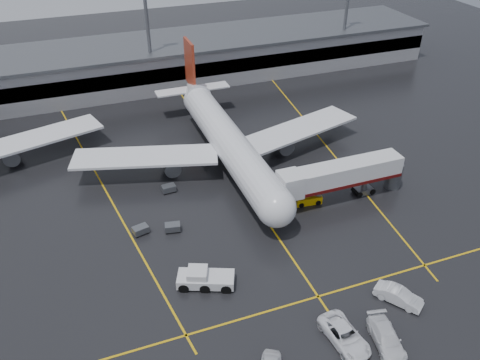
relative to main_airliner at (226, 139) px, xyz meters
name	(u,v)px	position (x,y,z in m)	size (l,w,h in m)	color
ground	(248,193)	(0.00, -9.70, -4.21)	(220.00, 220.00, 0.00)	black
apron_line_centre	(248,193)	(0.00, -9.70, -4.20)	(0.25, 90.00, 0.02)	gold
apron_line_stop	(318,296)	(0.00, -31.70, -4.20)	(60.00, 0.25, 0.02)	gold
apron_line_left	(102,184)	(-20.00, 0.30, -4.20)	(0.25, 70.00, 0.02)	gold
apron_line_right	(323,142)	(18.00, 0.30, -4.20)	(0.25, 70.00, 0.02)	gold
terminal	(169,60)	(0.00, 38.23, 0.11)	(122.00, 19.00, 8.60)	gray
light_mast_mid	(147,23)	(-5.00, 32.30, 10.27)	(3.00, 1.20, 25.45)	#595B60
light_mast_right	(347,3)	(40.00, 32.30, 10.27)	(3.00, 1.20, 25.45)	#595B60
main_airliner	(226,139)	(0.00, 0.00, 0.00)	(48.80, 45.60, 14.10)	silver
jet_bridge	(342,176)	(11.87, -15.70, -0.28)	(19.90, 3.40, 6.05)	silver
pushback_tractor	(204,279)	(-11.55, -25.36, -3.28)	(7.06, 4.93, 2.34)	silver
belt_loader	(308,199)	(7.20, -15.03, -3.61)	(3.96, 2.16, 2.41)	#E1A908
service_van_a	(345,336)	(-0.47, -38.14, -3.31)	(2.98, 6.46, 1.79)	white
service_van_b	(386,338)	(3.35, -39.91, -3.32)	(2.50, 6.15, 1.79)	silver
service_van_c	(399,296)	(7.99, -35.48, -3.33)	(1.86, 5.35, 1.76)	silver
baggage_cart_a	(173,227)	(-12.59, -14.45, -3.58)	(2.21, 1.66, 1.12)	#595B60
baggage_cart_b	(141,230)	(-16.69, -13.49, -3.58)	(2.25, 1.73, 1.12)	#595B60
baggage_cart_c	(169,188)	(-10.91, -5.27, -3.58)	(2.09, 1.44, 1.12)	#595B60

